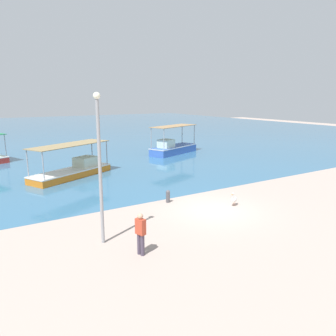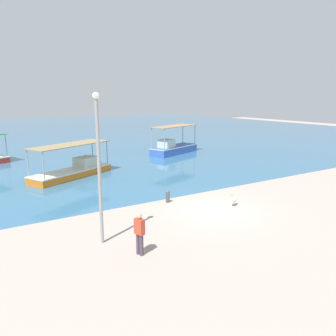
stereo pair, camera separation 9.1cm
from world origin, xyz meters
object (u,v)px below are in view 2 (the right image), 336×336
Objects in this scene: fishing_boat_center at (74,169)px; mooring_bollard at (168,196)px; fishing_boat_outer at (173,148)px; lamp_post at (99,162)px; fisherman_standing at (140,233)px; pelican at (234,199)px.

mooring_bollard is at bearing -72.73° from fishing_boat_center.
fishing_boat_outer is 1.03× the size of lamp_post.
fisherman_standing is (-1.40, -14.14, 0.35)m from fishing_boat_center.
fishing_boat_outer is 0.93× the size of fishing_boat_center.
fishing_boat_center is 4.08× the size of fisherman_standing.
fishing_boat_center reaches higher than mooring_bollard.
fishing_boat_outer reaches higher than fishing_boat_center.
fishing_boat_outer is 12.89m from fishing_boat_center.
fishing_boat_center is at bearing 84.36° from fisherman_standing.
fishing_boat_outer is 8.64× the size of mooring_bollard.
fishing_boat_outer is 3.78× the size of fisherman_standing.
fishing_boat_outer reaches higher than fisherman_standing.
pelican reaches higher than mooring_bollard.
fishing_boat_center is 12.89m from lamp_post.
mooring_bollard is at bearing -123.25° from fishing_boat_outer.
pelican is at bearing 19.35° from fisherman_standing.
pelican is 0.47× the size of fisherman_standing.
fisherman_standing reaches higher than mooring_bollard.
lamp_post is at bearing 116.06° from fisherman_standing.
mooring_bollard is (-9.13, -13.93, -0.27)m from fishing_boat_outer.
pelican is at bearing -63.84° from fishing_boat_center.
lamp_post reaches higher than pelican.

